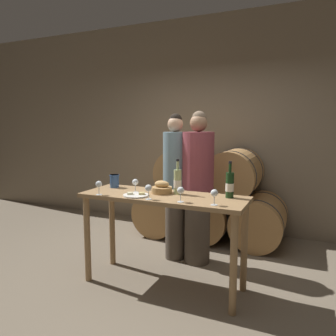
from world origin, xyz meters
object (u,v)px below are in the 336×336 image
at_px(wine_bottle_red, 230,185).
at_px(tasting_table, 163,210).
at_px(wine_glass_far_left, 99,185).
at_px(wine_glass_left, 135,183).
at_px(bread_basket, 162,188).
at_px(blue_crock, 114,181).
at_px(cheese_plate, 136,195).
at_px(wine_bottle_white, 178,182).
at_px(wine_glass_center, 148,189).
at_px(person_right, 198,187).
at_px(wine_glass_far_right, 214,194).
at_px(wine_glass_right, 181,191).
at_px(person_left, 175,185).

bearing_deg(wine_bottle_red, tasting_table, -166.64).
bearing_deg(tasting_table, wine_glass_far_left, -156.36).
bearing_deg(tasting_table, wine_glass_left, -178.87).
relative_size(bread_basket, wine_glass_left, 1.48).
distance_m(tasting_table, blue_crock, 0.69).
height_order(blue_crock, wine_glass_far_left, blue_crock).
xyz_separation_m(tasting_table, cheese_plate, (-0.22, -0.15, 0.16)).
relative_size(wine_bottle_white, cheese_plate, 1.41).
bearing_deg(blue_crock, wine_bottle_red, 0.72).
xyz_separation_m(wine_bottle_white, cheese_plate, (-0.33, -0.25, -0.11)).
height_order(tasting_table, wine_glass_center, wine_glass_center).
bearing_deg(person_right, wine_glass_left, -122.03).
height_order(bread_basket, wine_glass_far_right, wine_glass_far_right).
xyz_separation_m(wine_glass_far_left, wine_glass_center, (0.53, 0.02, 0.00)).
height_order(wine_glass_far_left, wine_glass_left, same).
bearing_deg(bread_basket, cheese_plate, -128.29).
xyz_separation_m(wine_glass_center, wine_glass_right, (0.31, 0.02, 0.00)).
distance_m(blue_crock, bread_basket, 0.60).
xyz_separation_m(bread_basket, wine_glass_far_right, (0.61, -0.26, 0.05)).
xyz_separation_m(wine_glass_far_left, wine_glass_far_right, (1.14, 0.06, 0.00)).
relative_size(wine_glass_right, wine_glass_far_right, 1.00).
bearing_deg(cheese_plate, wine_glass_right, -6.45).
height_order(wine_bottle_red, wine_bottle_white, wine_bottle_white).
bearing_deg(wine_glass_center, wine_glass_right, 4.34).
bearing_deg(wine_glass_far_right, blue_crock, 165.18).
height_order(wine_bottle_red, blue_crock, wine_bottle_red).
bearing_deg(wine_glass_center, wine_glass_far_right, 3.39).
bearing_deg(wine_glass_center, bread_basket, 90.61).
height_order(wine_bottle_red, wine_glass_left, wine_bottle_red).
relative_size(blue_crock, bread_basket, 0.68).
bearing_deg(wine_glass_far_left, wine_glass_right, 3.27).
bearing_deg(wine_glass_far_right, person_right, 117.09).
bearing_deg(wine_glass_left, person_right, 57.97).
distance_m(wine_bottle_white, blue_crock, 0.76).
bearing_deg(wine_glass_left, cheese_plate, -57.98).
xyz_separation_m(tasting_table, wine_bottle_red, (0.61, 0.15, 0.27)).
height_order(wine_bottle_white, wine_glass_far_left, wine_bottle_white).
xyz_separation_m(person_left, bread_basket, (0.11, -0.61, 0.08)).
relative_size(bread_basket, cheese_plate, 0.83).
bearing_deg(bread_basket, wine_glass_center, -89.39).
relative_size(tasting_table, cheese_plate, 6.58).
bearing_deg(wine_glass_far_right, wine_bottle_red, 81.52).
xyz_separation_m(blue_crock, wine_glass_center, (0.60, -0.36, 0.02)).
xyz_separation_m(tasting_table, wine_glass_right, (0.26, -0.20, 0.25)).
height_order(blue_crock, cheese_plate, blue_crock).
distance_m(person_right, wine_bottle_red, 0.74).
distance_m(person_right, wine_glass_far_left, 1.17).
bearing_deg(cheese_plate, tasting_table, 34.23).
bearing_deg(wine_glass_center, wine_glass_left, 140.12).
height_order(tasting_table, wine_bottle_white, wine_bottle_white).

